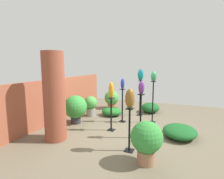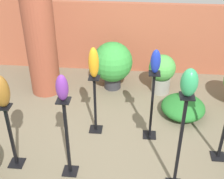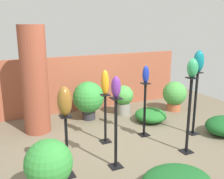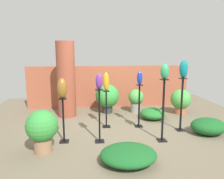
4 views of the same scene
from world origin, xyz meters
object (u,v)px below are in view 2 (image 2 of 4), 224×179
object	(u,v)px
potted_plant_mid_right	(113,63)
art_vase_bronze	(1,91)
pedestal_jade	(179,148)
art_vase_amber	(94,63)
pedestal_violet	(67,142)
art_vase_cobalt	(156,61)
art_vase_violet	(62,88)
brick_pillar	(40,35)
pedestal_amber	(95,107)
pedestal_cobalt	(152,109)
pedestal_bronze	(12,139)
art_vase_jade	(189,83)
potted_plant_front_right	(162,72)

from	to	relation	value
potted_plant_mid_right	art_vase_bronze	bearing A→B (deg)	-117.90
pedestal_jade	art_vase_amber	size ratio (longest dim) A/B	2.96
pedestal_violet	art_vase_cobalt	world-z (taller)	art_vase_cobalt
art_vase_amber	art_vase_cobalt	distance (m)	0.86
pedestal_violet	art_vase_violet	xyz separation A→B (m)	(0.00, 0.00, 0.80)
brick_pillar	potted_plant_mid_right	bearing A→B (deg)	10.13
art_vase_cobalt	pedestal_amber	bearing A→B (deg)	176.07
art_vase_cobalt	potted_plant_mid_right	size ratio (longest dim) A/B	0.38
pedestal_jade	art_vase_violet	bearing A→B (deg)	175.98
brick_pillar	art_vase_violet	bearing A→B (deg)	-66.29
pedestal_cobalt	pedestal_bronze	bearing A→B (deg)	-157.17
pedestal_cobalt	art_vase_jade	xyz separation A→B (m)	(0.30, -0.95, 1.03)
pedestal_amber	pedestal_violet	world-z (taller)	pedestal_violet
pedestal_amber	art_vase_violet	distance (m)	1.30
brick_pillar	art_vase_cobalt	size ratio (longest dim) A/B	6.41
pedestal_bronze	art_vase_amber	xyz separation A→B (m)	(1.00, 0.83, 0.75)
art_vase_violet	potted_plant_mid_right	size ratio (longest dim) A/B	0.36
pedestal_violet	pedestal_cobalt	size ratio (longest dim) A/B	1.05
art_vase_amber	brick_pillar	bearing A→B (deg)	135.27
pedestal_amber	potted_plant_front_right	xyz separation A→B (m)	(1.06, 1.25, -0.01)
art_vase_jade	potted_plant_mid_right	xyz separation A→B (m)	(-1.01, 2.32, -1.01)
pedestal_bronze	potted_plant_mid_right	world-z (taller)	pedestal_bronze
pedestal_amber	pedestal_jade	bearing A→B (deg)	-41.14
pedestal_cobalt	art_vase_cobalt	world-z (taller)	art_vase_cobalt
pedestal_bronze	art_vase_bronze	xyz separation A→B (m)	(0.00, -0.00, 0.75)
pedestal_jade	pedestal_amber	world-z (taller)	pedestal_jade
pedestal_amber	pedestal_violet	distance (m)	0.94
pedestal_cobalt	art_vase_jade	distance (m)	1.44
art_vase_bronze	potted_plant_front_right	bearing A→B (deg)	45.48
art_vase_cobalt	potted_plant_front_right	xyz separation A→B (m)	(0.21, 1.31, -0.87)
art_vase_cobalt	art_vase_amber	bearing A→B (deg)	176.07
art_vase_amber	potted_plant_mid_right	xyz separation A→B (m)	(0.14, 1.31, -0.67)
pedestal_amber	art_vase_bronze	bearing A→B (deg)	-140.02
art_vase_jade	art_vase_cobalt	distance (m)	1.03
pedestal_cobalt	art_vase_cobalt	distance (m)	0.78
pedestal_jade	art_vase_bronze	bearing A→B (deg)	175.40
art_vase_jade	art_vase_violet	bearing A→B (deg)	175.98
pedestal_amber	potted_plant_front_right	size ratio (longest dim) A/B	1.29
art_vase_jade	art_vase_cobalt	size ratio (longest dim) A/B	0.92
art_vase_jade	art_vase_amber	xyz separation A→B (m)	(-1.15, 1.01, -0.34)
potted_plant_front_right	art_vase_violet	bearing A→B (deg)	-120.59
potted_plant_mid_right	art_vase_jade	bearing A→B (deg)	-66.43
brick_pillar	art_vase_violet	xyz separation A→B (m)	(0.88, -2.00, 0.22)
potted_plant_front_right	pedestal_cobalt	bearing A→B (deg)	-99.04
art_vase_cobalt	pedestal_bronze	bearing A→B (deg)	-157.17
pedestal_amber	pedestal_cobalt	xyz separation A→B (m)	(0.85, -0.06, 0.07)
pedestal_amber	potted_plant_front_right	world-z (taller)	pedestal_amber
pedestal_bronze	potted_plant_front_right	world-z (taller)	pedestal_bronze
pedestal_cobalt	pedestal_jade	bearing A→B (deg)	-72.19
pedestal_bronze	art_vase_jade	distance (m)	2.42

